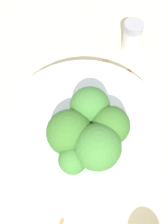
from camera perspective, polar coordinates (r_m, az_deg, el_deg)
The scene contains 11 objects.
ground_plane at distance 0.52m, azimuth 0.00°, elevation -4.17°, with size 3.00×3.00×0.00m, color beige.
bowl at distance 0.50m, azimuth 0.00°, elevation -3.10°, with size 0.22×0.22×0.04m, color silver.
broccoli_floret_0 at distance 0.45m, azimuth -2.22°, elevation -3.18°, with size 0.06×0.06×0.06m.
broccoli_floret_1 at distance 0.46m, azimuth 0.72°, elevation 0.97°, with size 0.05×0.05×0.06m.
broccoli_floret_2 at distance 0.43m, azimuth 2.10°, elevation -5.44°, with size 0.06×0.06×0.06m.
broccoli_floret_3 at distance 0.45m, azimuth 4.02°, elevation -2.17°, with size 0.05×0.05×0.06m.
broccoli_floret_4 at distance 0.44m, azimuth -1.73°, elevation -7.47°, with size 0.03×0.03×0.04m.
pepper_shaker at distance 0.60m, azimuth 7.37°, elevation 11.35°, with size 0.03×0.03×0.06m.
almond_crumb_1 at distance 0.59m, azimuth 6.73°, elevation 6.28°, with size 0.01×0.01×0.01m, color olive.
almond_crumb_2 at distance 0.59m, azimuth 3.28°, elevation 7.76°, with size 0.01×0.01×0.01m, color tan.
almond_crumb_3 at distance 0.48m, azimuth -3.44°, elevation -16.34°, with size 0.01×0.00×0.01m, color olive.
Camera 1 is at (-0.19, 0.14, 0.47)m, focal length 60.00 mm.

